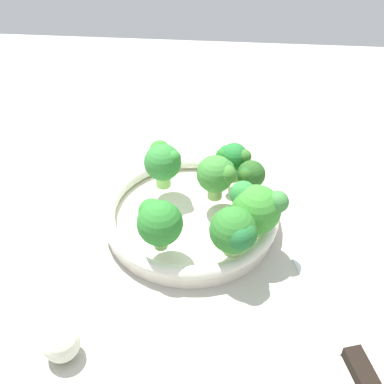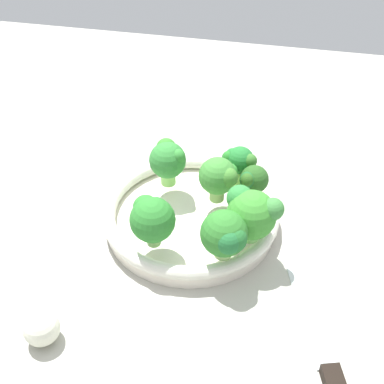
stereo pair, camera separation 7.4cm
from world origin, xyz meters
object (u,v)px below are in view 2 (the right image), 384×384
(broccoli_floret_1, at_px, (252,213))
(broccoli_floret_0, at_px, (152,218))
(broccoli_floret_3, at_px, (226,236))
(bowl, at_px, (192,217))
(broccoli_floret_5, at_px, (239,162))
(knife, at_px, (329,368))
(broccoli_floret_4, at_px, (220,177))
(broccoli_floret_2, at_px, (168,159))
(garlic_bulb, at_px, (41,328))
(broccoli_floret_6, at_px, (253,181))

(broccoli_floret_1, bearing_deg, broccoli_floret_0, 106.45)
(broccoli_floret_3, bearing_deg, bowl, 36.02)
(broccoli_floret_5, xyz_separation_m, knife, (-0.28, -0.15, -0.07))
(bowl, height_order, knife, bowl)
(broccoli_floret_3, bearing_deg, broccoli_floret_4, 13.82)
(broccoli_floret_2, distance_m, garlic_bulb, 0.30)
(bowl, height_order, broccoli_floret_6, broccoli_floret_6)
(broccoli_floret_3, xyz_separation_m, garlic_bulb, (-0.15, 0.19, -0.05))
(broccoli_floret_5, bearing_deg, broccoli_floret_4, 155.10)
(garlic_bulb, bearing_deg, broccoli_floret_1, -49.22)
(bowl, distance_m, broccoli_floret_6, 0.10)
(garlic_bulb, bearing_deg, broccoli_floret_6, -38.46)
(broccoli_floret_1, bearing_deg, broccoli_floret_2, 56.24)
(broccoli_floret_2, distance_m, broccoli_floret_3, 0.17)
(broccoli_floret_0, distance_m, broccoli_floret_2, 0.13)
(bowl, height_order, garlic_bulb, garlic_bulb)
(bowl, bearing_deg, broccoli_floret_2, 43.13)
(broccoli_floret_2, height_order, broccoli_floret_5, broccoli_floret_2)
(broccoli_floret_3, bearing_deg, broccoli_floret_0, 85.50)
(bowl, distance_m, knife, 0.29)
(bowl, bearing_deg, garlic_bulb, 150.24)
(bowl, bearing_deg, broccoli_floret_4, -51.58)
(broccoli_floret_5, height_order, garlic_bulb, broccoli_floret_5)
(broccoli_floret_0, xyz_separation_m, broccoli_floret_4, (0.10, -0.07, -0.00))
(broccoli_floret_1, xyz_separation_m, broccoli_floret_3, (-0.04, 0.03, -0.00))
(broccoli_floret_4, relative_size, garlic_bulb, 1.60)
(broccoli_floret_1, relative_size, garlic_bulb, 1.77)
(broccoli_floret_5, bearing_deg, garlic_bulb, 148.34)
(bowl, height_order, broccoli_floret_3, broccoli_floret_3)
(broccoli_floret_1, distance_m, broccoli_floret_3, 0.05)
(broccoli_floret_5, relative_size, knife, 0.24)
(broccoli_floret_1, bearing_deg, bowl, 65.53)
(broccoli_floret_1, distance_m, broccoli_floret_5, 0.12)
(broccoli_floret_1, height_order, garlic_bulb, broccoli_floret_1)
(broccoli_floret_1, height_order, broccoli_floret_5, broccoli_floret_1)
(broccoli_floret_2, height_order, knife, broccoli_floret_2)
(broccoli_floret_3, bearing_deg, knife, -129.62)
(broccoli_floret_5, distance_m, knife, 0.32)
(knife, distance_m, garlic_bulb, 0.34)
(broccoli_floret_2, distance_m, broccoli_floret_5, 0.11)
(broccoli_floret_2, xyz_separation_m, knife, (-0.25, -0.25, -0.07))
(bowl, height_order, broccoli_floret_5, broccoli_floret_5)
(broccoli_floret_2, xyz_separation_m, broccoli_floret_5, (0.02, -0.10, -0.01))
(broccoli_floret_2, bearing_deg, garlic_bulb, 163.28)
(broccoli_floret_5, height_order, broccoli_floret_6, broccoli_floret_5)
(broccoli_floret_0, bearing_deg, broccoli_floret_6, -45.69)
(broccoli_floret_4, bearing_deg, broccoli_floret_0, 145.85)
(broccoli_floret_4, xyz_separation_m, knife, (-0.23, -0.17, -0.07))
(broccoli_floret_3, relative_size, broccoli_floret_4, 0.99)
(broccoli_floret_2, bearing_deg, broccoli_floret_3, -141.16)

